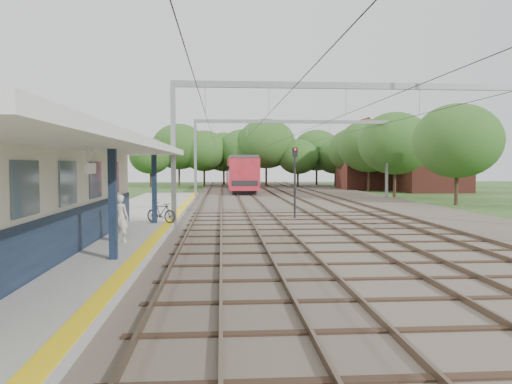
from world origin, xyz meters
name	(u,v)px	position (x,y,z in m)	size (l,w,h in m)	color
ground	(376,337)	(0.00, 0.00, 0.00)	(160.00, 160.00, 0.00)	#2D4C1E
ballast_bed	(308,203)	(4.00, 30.00, 0.05)	(18.00, 90.00, 0.10)	#473D33
platform	(116,230)	(-7.50, 14.00, 0.17)	(5.00, 52.00, 0.35)	gray
yellow_stripe	(166,225)	(-5.25, 14.00, 0.35)	(0.45, 52.00, 0.01)	yellow
station_building	(21,199)	(-8.88, 7.00, 2.04)	(3.41, 18.00, 3.40)	beige
canopy	(45,145)	(-7.77, 6.00, 3.64)	(6.40, 20.00, 3.44)	#0F1C31
rail_tracks	(276,202)	(1.50, 30.00, 0.18)	(11.80, 88.00, 0.15)	brown
catenary_system	(311,129)	(3.39, 25.28, 5.51)	(17.22, 88.00, 7.00)	gray
tree_band	(271,151)	(3.84, 57.12, 4.92)	(31.72, 30.88, 8.82)	#382619
house_near	(433,165)	(21.00, 46.00, 2.99)	(7.00, 6.12, 7.89)	brown
house_far	(373,163)	(16.00, 52.00, 3.23)	(8.00, 6.12, 8.66)	brown
person	(120,218)	(-6.34, 9.27, 1.20)	(0.62, 0.41, 1.70)	beige
bicycle	(161,213)	(-5.60, 15.00, 0.84)	(0.46, 1.62, 0.97)	black
train	(238,171)	(-0.50, 57.65, 2.18)	(2.98, 37.15, 3.92)	black
signal_post	(295,176)	(1.35, 19.04, 2.47)	(0.32, 0.29, 4.04)	black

